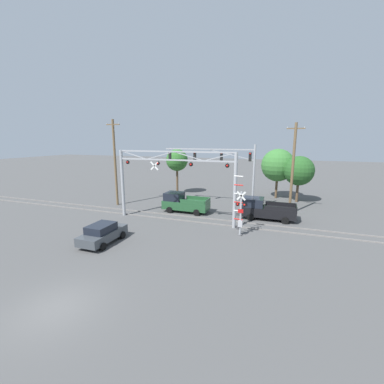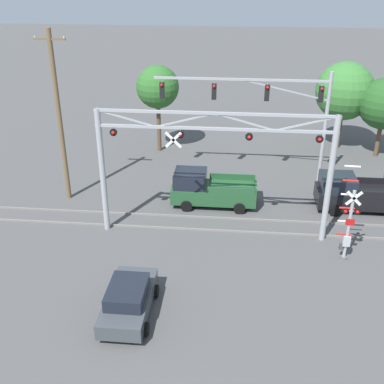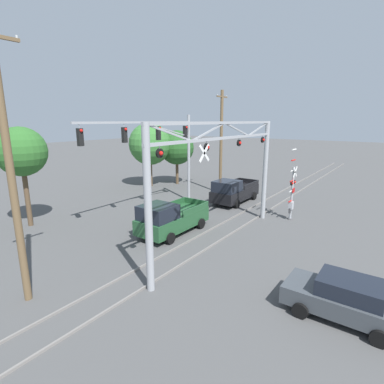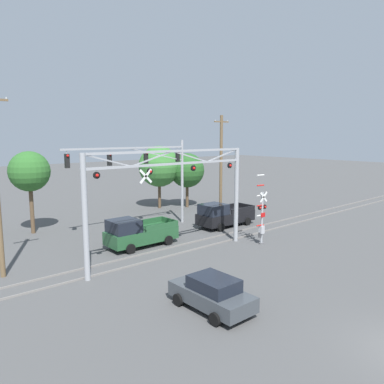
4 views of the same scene
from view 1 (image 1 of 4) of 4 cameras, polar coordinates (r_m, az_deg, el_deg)
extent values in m
plane|color=#4C4C4C|center=(15.08, -27.97, -21.91)|extent=(200.00, 200.00, 0.00)
cube|color=gray|center=(26.07, -3.58, -6.14)|extent=(80.00, 0.08, 0.10)
cube|color=gray|center=(27.33, -2.39, -5.28)|extent=(80.00, 0.08, 0.10)
cylinder|color=#9EA0A5|center=(27.85, -15.16, 1.86)|extent=(0.32, 0.32, 6.93)
cylinder|color=#9EA0A5|center=(23.29, 9.53, 0.24)|extent=(0.32, 0.32, 6.93)
cube|color=#9EA0A5|center=(24.64, -4.02, 7.10)|extent=(12.14, 0.14, 0.14)
cube|color=#9EA0A5|center=(24.59, -4.04, 8.95)|extent=(12.14, 0.14, 0.14)
cube|color=#9EA0A5|center=(26.70, -12.87, 8.05)|extent=(2.98, 0.08, 0.87)
cube|color=#9EA0A5|center=(25.24, -7.13, 8.05)|extent=(2.98, 0.08, 0.87)
cube|color=#9EA0A5|center=(24.06, -0.77, 7.97)|extent=(2.98, 0.08, 0.87)
cube|color=#9EA0A5|center=(23.19, 6.15, 7.77)|extent=(2.98, 0.08, 0.87)
cylinder|color=black|center=(27.15, -14.09, 6.44)|extent=(0.38, 0.10, 0.38)
sphere|color=red|center=(27.09, -14.17, 6.43)|extent=(0.18, 0.18, 0.18)
cylinder|color=#9EA0A5|center=(27.13, -14.11, 6.95)|extent=(0.04, 0.04, 0.10)
cylinder|color=black|center=(25.41, -7.58, 6.35)|extent=(0.38, 0.10, 0.38)
sphere|color=red|center=(25.35, -7.65, 6.34)|extent=(0.18, 0.18, 0.18)
cylinder|color=#9EA0A5|center=(25.39, -7.59, 6.89)|extent=(0.04, 0.04, 0.10)
cylinder|color=black|center=(24.04, -0.23, 6.16)|extent=(0.38, 0.10, 0.38)
sphere|color=red|center=(23.97, -0.28, 6.14)|extent=(0.18, 0.18, 0.18)
cylinder|color=#9EA0A5|center=(24.02, -0.23, 6.73)|extent=(0.04, 0.04, 0.10)
cylinder|color=black|center=(23.10, 7.85, 5.83)|extent=(0.38, 0.10, 0.38)
sphere|color=red|center=(23.03, 7.82, 5.81)|extent=(0.18, 0.18, 0.18)
cylinder|color=#9EA0A5|center=(23.08, 7.87, 6.42)|extent=(0.04, 0.04, 0.10)
cube|color=white|center=(25.51, -8.37, 5.77)|extent=(0.88, 0.03, 0.88)
cube|color=white|center=(25.51, -8.37, 5.77)|extent=(0.88, 0.03, 0.88)
cylinder|color=black|center=(25.49, -8.40, 5.76)|extent=(0.04, 0.04, 0.02)
cylinder|color=#9EA0A5|center=(21.84, 10.76, -4.77)|extent=(0.16, 0.16, 3.82)
cylinder|color=#59595B|center=(22.43, 10.58, -9.33)|extent=(0.35, 0.35, 0.10)
cube|color=white|center=(21.35, 10.87, -0.84)|extent=(0.78, 0.03, 0.78)
cube|color=white|center=(21.35, 10.87, -0.84)|extent=(0.78, 0.03, 0.78)
cylinder|color=black|center=(21.33, 10.86, -0.85)|extent=(0.04, 0.04, 0.02)
cylinder|color=black|center=(21.67, 10.11, -2.66)|extent=(0.32, 0.09, 0.32)
sphere|color=red|center=(21.62, 10.08, -2.70)|extent=(0.16, 0.16, 0.16)
cylinder|color=black|center=(21.59, 11.58, -2.77)|extent=(0.32, 0.09, 0.32)
sphere|color=red|center=(21.53, 11.55, -2.81)|extent=(0.16, 0.16, 0.16)
cube|color=#9EA0A5|center=(21.63, 10.84, -2.72)|extent=(0.64, 0.06, 0.06)
cube|color=red|center=(21.68, 10.75, -4.19)|extent=(0.44, 0.02, 0.32)
cube|color=#B2B2B7|center=(22.10, 10.68, -6.91)|extent=(0.36, 0.28, 0.56)
cylinder|color=red|center=(22.01, 10.23, -5.97)|extent=(0.73, 0.09, 0.11)
cylinder|color=white|center=(21.81, 10.25, -4.14)|extent=(0.73, 0.09, 0.11)
cylinder|color=red|center=(21.63, 10.27, -2.28)|extent=(0.73, 0.09, 0.11)
cylinder|color=white|center=(21.47, 10.29, -0.39)|extent=(0.73, 0.09, 0.11)
cylinder|color=red|center=(21.33, 10.31, 1.53)|extent=(0.73, 0.09, 0.11)
cylinder|color=white|center=(21.22, 10.34, 3.46)|extent=(0.73, 0.09, 0.11)
cube|color=#3F3F42|center=(22.23, 10.20, -7.72)|extent=(0.24, 0.12, 0.36)
cylinder|color=#9EA0A5|center=(30.28, 13.53, 3.19)|extent=(0.24, 0.24, 7.44)
cube|color=#9EA0A5|center=(31.06, 3.57, 9.48)|extent=(10.98, 0.14, 0.14)
cube|color=#9EA0A5|center=(30.44, 8.57, 8.20)|extent=(5.51, 0.08, 1.28)
cylinder|color=#9EA0A5|center=(32.81, -4.95, 9.32)|extent=(0.04, 0.04, 0.30)
cube|color=black|center=(32.84, -4.93, 8.18)|extent=(0.30, 0.26, 1.01)
sphere|color=red|center=(32.67, -5.06, 8.81)|extent=(0.18, 0.18, 0.18)
cylinder|color=#9EA0A5|center=(31.57, 0.63, 9.27)|extent=(0.04, 0.04, 0.30)
cube|color=black|center=(31.60, 0.62, 8.08)|extent=(0.30, 0.26, 1.01)
sphere|color=red|center=(31.43, 0.52, 8.75)|extent=(0.18, 0.18, 0.18)
cylinder|color=#9EA0A5|center=(30.65, 6.59, 9.12)|extent=(0.04, 0.04, 0.30)
cube|color=black|center=(30.68, 6.56, 7.90)|extent=(0.30, 0.26, 1.01)
sphere|color=red|center=(30.50, 6.50, 8.58)|extent=(0.18, 0.18, 0.18)
cylinder|color=#9EA0A5|center=(30.06, 12.84, 8.86)|extent=(0.04, 0.04, 0.30)
cube|color=black|center=(30.10, 12.79, 7.62)|extent=(0.30, 0.26, 1.01)
sphere|color=red|center=(29.91, 12.78, 8.32)|extent=(0.18, 0.18, 0.18)
cube|color=#23512D|center=(28.76, -1.32, -2.87)|extent=(5.09, 2.06, 0.91)
cube|color=black|center=(29.08, -3.98, -0.93)|extent=(1.92, 1.90, 0.87)
cube|color=#23512D|center=(27.34, 0.00, -2.23)|extent=(2.78, 0.08, 0.39)
cube|color=#23512D|center=(29.16, 1.31, -1.35)|extent=(2.78, 0.08, 0.39)
cube|color=#23512D|center=(27.83, 3.48, -2.00)|extent=(0.10, 1.98, 0.39)
cylinder|color=black|center=(28.54, -5.04, -3.97)|extent=(0.68, 0.24, 0.68)
cylinder|color=black|center=(30.39, -3.40, -2.98)|extent=(0.68, 0.24, 0.68)
cylinder|color=black|center=(27.41, 0.99, -4.59)|extent=(0.68, 0.24, 0.68)
cylinder|color=black|center=(29.33, 2.30, -3.51)|extent=(0.68, 0.24, 0.68)
cube|color=black|center=(27.23, 16.57, -4.20)|extent=(5.35, 2.06, 0.91)
cube|color=black|center=(27.12, 13.48, -2.15)|extent=(2.01, 1.90, 0.87)
cube|color=black|center=(26.08, 18.95, -3.56)|extent=(2.93, 0.08, 0.39)
cube|color=black|center=(28.01, 19.03, -2.54)|extent=(2.93, 0.08, 0.39)
cube|color=black|center=(27.08, 22.20, -3.25)|extent=(0.10, 1.98, 0.39)
cylinder|color=black|center=(26.48, 12.78, -5.47)|extent=(0.68, 0.24, 0.68)
cylinder|color=black|center=(28.48, 13.31, -4.29)|extent=(0.68, 0.24, 0.68)
cylinder|color=black|center=(26.34, 19.99, -6.00)|extent=(0.68, 0.24, 0.68)
cylinder|color=black|center=(28.34, 20.00, -4.76)|extent=(0.68, 0.24, 0.68)
cube|color=#3D4247|center=(21.62, -19.16, -8.98)|extent=(1.83, 4.09, 0.67)
cube|color=black|center=(21.30, -19.55, -7.54)|extent=(1.55, 2.13, 0.58)
cylinder|color=black|center=(23.18, -19.01, -8.45)|extent=(0.24, 0.58, 0.58)
cylinder|color=black|center=(22.12, -15.20, -9.20)|extent=(0.24, 0.58, 0.58)
cylinder|color=black|center=(21.47, -23.14, -10.40)|extent=(0.24, 0.58, 0.58)
cylinder|color=black|center=(20.31, -19.21, -11.36)|extent=(0.24, 0.58, 0.58)
cylinder|color=brown|center=(32.44, -16.70, 6.11)|extent=(0.28, 0.28, 10.30)
cube|color=brown|center=(32.36, -17.18, 14.15)|extent=(1.80, 0.12, 0.12)
cylinder|color=silver|center=(32.86, -18.38, 14.20)|extent=(0.08, 0.08, 0.12)
cylinder|color=silver|center=(31.89, -15.97, 14.44)|extent=(0.08, 0.08, 0.12)
cylinder|color=brown|center=(29.18, 21.45, 4.63)|extent=(0.28, 0.28, 9.69)
cube|color=brown|center=(29.03, 22.09, 12.96)|extent=(1.80, 0.12, 0.12)
cylinder|color=silver|center=(29.02, 20.44, 13.28)|extent=(0.08, 0.08, 0.12)
cylinder|color=silver|center=(29.07, 23.76, 13.03)|extent=(0.08, 0.08, 0.12)
cylinder|color=brown|center=(35.82, 22.34, 0.11)|extent=(0.32, 0.32, 2.76)
sphere|color=#265623|center=(35.43, 22.68, 4.37)|extent=(3.75, 3.75, 3.75)
cylinder|color=brown|center=(38.17, -3.30, 2.51)|extent=(0.32, 0.32, 3.91)
sphere|color=#2D6628|center=(37.80, -3.36, 7.11)|extent=(3.19, 3.19, 3.19)
cylinder|color=brown|center=(37.26, 18.23, 1.01)|extent=(0.32, 0.32, 3.01)
sphere|color=#387533|center=(36.85, 18.53, 5.67)|extent=(4.40, 4.40, 4.40)
camera|label=2|loc=(10.55, -79.97, 36.29)|focal=45.00mm
camera|label=3|loc=(28.01, -39.56, 6.93)|focal=28.00mm
camera|label=4|loc=(24.47, -61.37, 5.20)|focal=35.00mm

